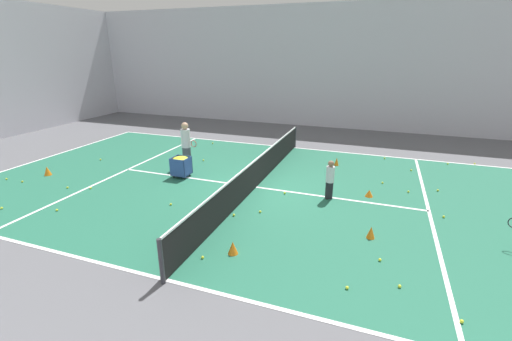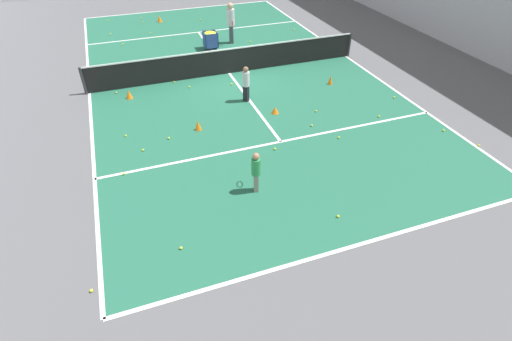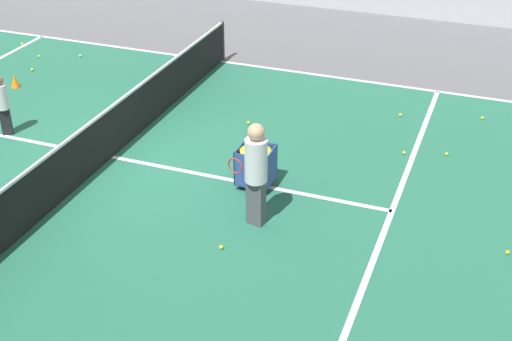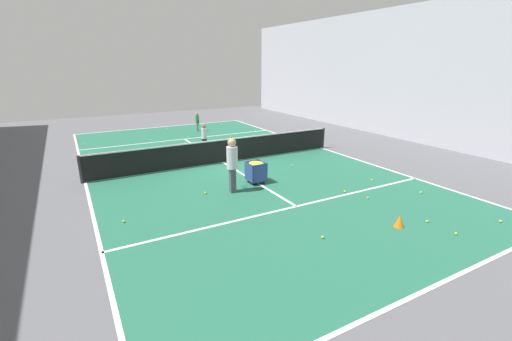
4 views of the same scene
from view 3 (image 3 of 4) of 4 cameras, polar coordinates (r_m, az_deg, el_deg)
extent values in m
plane|color=#5B5B60|center=(14.21, -11.41, 1.05)|extent=(34.75, 34.75, 0.00)
cube|color=#23664C|center=(14.21, -11.41, 1.05)|extent=(10.94, 20.01, 0.00)
cube|color=white|center=(18.60, -2.78, 8.71)|extent=(0.10, 20.01, 0.00)
cube|color=white|center=(12.49, 10.82, -3.21)|extent=(10.94, 0.10, 0.00)
cube|color=white|center=(14.21, -11.42, 1.06)|extent=(0.10, 11.01, 0.00)
cylinder|color=#2D2D33|center=(18.51, -2.69, 10.30)|extent=(0.10, 0.10, 1.04)
cube|color=black|center=(13.98, -11.62, 2.85)|extent=(11.04, 0.03, 0.97)
cube|color=white|center=(13.76, -11.83, 4.74)|extent=(11.04, 0.04, 0.05)
cube|color=#4C4C56|center=(11.75, 0.00, -2.54)|extent=(0.23, 0.32, 0.83)
cylinder|color=silver|center=(11.35, 0.00, 0.81)|extent=(0.43, 0.43, 0.74)
sphere|color=tan|center=(11.11, 0.00, 3.10)|extent=(0.28, 0.28, 0.28)
torus|color=#B22D2D|center=(11.57, -1.66, 0.37)|extent=(0.08, 0.28, 0.28)
cube|color=black|center=(15.56, -19.37, 3.73)|extent=(0.22, 0.24, 0.58)
cylinder|color=silver|center=(15.35, -19.71, 5.57)|extent=(0.36, 0.36, 0.52)
cube|color=#2D478C|center=(12.94, -0.02, -0.77)|extent=(0.60, 0.62, 0.02)
cube|color=#2D478C|center=(12.87, -1.27, 0.72)|extent=(0.60, 0.02, 0.66)
cube|color=#2D478C|center=(12.69, 1.24, 0.26)|extent=(0.60, 0.02, 0.66)
cube|color=#2D478C|center=(13.01, 0.43, 1.08)|extent=(0.02, 0.62, 0.66)
cube|color=#2D478C|center=(12.54, -0.49, -0.12)|extent=(0.02, 0.62, 0.66)
ellipsoid|color=yellow|center=(12.65, -0.02, 1.55)|extent=(0.56, 0.58, 0.16)
cylinder|color=black|center=(13.21, -0.58, -0.39)|extent=(0.05, 0.05, 0.12)
cylinder|color=black|center=(12.87, -1.25, -1.27)|extent=(0.05, 0.05, 0.12)
cylinder|color=black|center=(13.08, 1.19, -0.72)|extent=(0.05, 0.05, 0.12)
cylinder|color=black|center=(12.74, 0.56, -1.62)|extent=(0.05, 0.05, 0.12)
cone|color=orange|center=(17.91, -18.73, 6.82)|extent=(0.21, 0.21, 0.32)
cone|color=orange|center=(17.76, -7.30, 7.98)|extent=(0.24, 0.24, 0.32)
sphere|color=yellow|center=(14.32, 11.77, 1.40)|extent=(0.07, 0.07, 0.07)
sphere|color=yellow|center=(20.73, -18.19, 9.61)|extent=(0.07, 0.07, 0.07)
sphere|color=yellow|center=(18.82, -17.47, 7.71)|extent=(0.07, 0.07, 0.07)
sphere|color=yellow|center=(15.96, -10.57, 4.63)|extent=(0.07, 0.07, 0.07)
sphere|color=yellow|center=(16.18, 17.66, 4.02)|extent=(0.07, 0.07, 0.07)
sphere|color=yellow|center=(19.67, -16.97, 8.73)|extent=(0.07, 0.07, 0.07)
sphere|color=yellow|center=(19.42, -13.87, 8.90)|extent=(0.07, 0.07, 0.07)
sphere|color=yellow|center=(15.21, -0.60, 3.85)|extent=(0.07, 0.07, 0.07)
sphere|color=yellow|center=(16.03, -7.74, 4.98)|extent=(0.07, 0.07, 0.07)
sphere|color=yellow|center=(17.92, -5.00, 7.89)|extent=(0.07, 0.07, 0.07)
sphere|color=yellow|center=(11.36, -2.80, -6.15)|extent=(0.07, 0.07, 0.07)
sphere|color=yellow|center=(14.46, 15.01, 1.28)|extent=(0.07, 0.07, 0.07)
sphere|color=yellow|center=(15.87, 11.48, 4.38)|extent=(0.07, 0.07, 0.07)
sphere|color=yellow|center=(14.93, -14.62, 2.28)|extent=(0.07, 0.07, 0.07)
sphere|color=yellow|center=(11.92, 19.48, -6.18)|extent=(0.07, 0.07, 0.07)
camera|label=1|loc=(23.58, -7.28, 24.38)|focal=24.00mm
camera|label=2|loc=(26.35, -39.58, 23.90)|focal=28.00mm
camera|label=4|loc=(8.32, 67.49, -7.72)|focal=24.00mm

